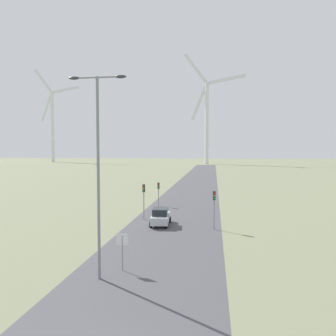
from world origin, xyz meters
The scene contains 9 objects.
road_surface centered at (0.00, 48.00, 0.00)m, with size 10.00×240.00×0.01m.
streetlamp centered at (-2.87, 8.65, 7.66)m, with size 3.65×0.32×12.56m.
stop_sign_near centered at (-1.82, 10.19, 1.78)m, with size 0.81×0.07×2.54m.
traffic_light_post_near_left centered at (-3.83, 26.16, 3.01)m, with size 0.28×0.34×4.11m.
traffic_light_post_near_right centered at (4.23, 22.52, 2.87)m, with size 0.28×0.34×3.91m.
traffic_light_post_mid_left centered at (-3.70, 35.47, 2.49)m, with size 0.28×0.33×3.39m.
car_approaching centered at (-1.46, 23.70, 0.91)m, with size 2.09×4.22×1.83m.
wind_turbine_far_left centered at (-104.42, 198.83, 28.90)m, with size 33.27×3.84×63.23m.
wind_turbine_left centered at (-0.11, 179.15, 28.81)m, with size 34.84×9.93×64.16m.
Camera 1 is at (4.19, -10.64, 8.06)m, focal length 35.00 mm.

